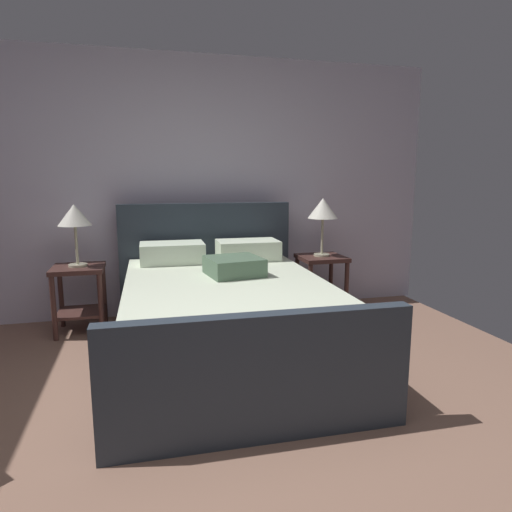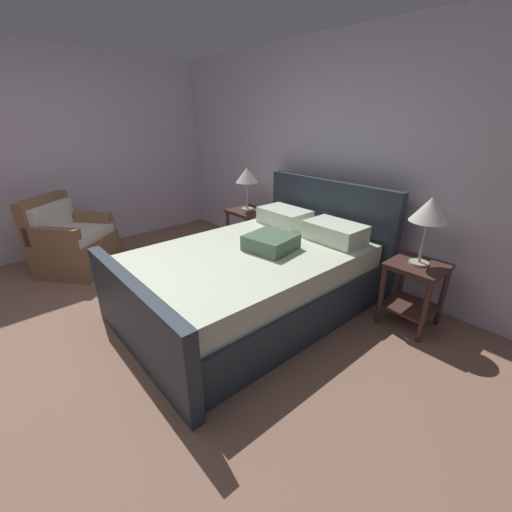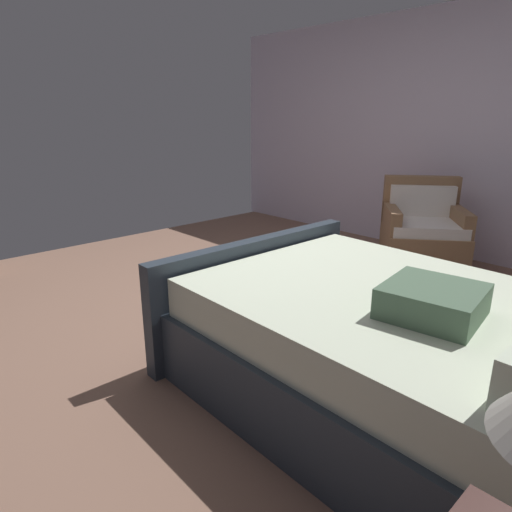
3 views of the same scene
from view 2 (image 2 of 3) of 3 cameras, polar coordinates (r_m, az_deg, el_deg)
The scene contains 8 objects.
ground_plane at distance 3.00m, azimuth -26.69°, elevation -16.24°, with size 5.25×5.54×0.02m, color #886452.
wall_back at distance 4.04m, azimuth 12.02°, elevation 15.64°, with size 5.37×0.12×2.55m, color silver.
bed at distance 3.20m, azimuth -0.07°, elevation -3.38°, with size 1.70×2.37×1.13m.
nightstand_right at distance 3.22m, azimuth 25.55°, elevation -4.42°, with size 0.44×0.44×0.60m.
table_lamp_right at distance 3.00m, azimuth 27.70°, elevation 6.79°, with size 0.29×0.29×0.58m.
nightstand_left at distance 4.51m, azimuth -1.51°, elevation 5.56°, with size 0.44×0.44×0.60m.
table_lamp_left at distance 4.36m, azimuth -1.60°, elevation 13.51°, with size 0.29×0.29×0.55m.
armchair at distance 4.57m, azimuth -29.22°, elevation 1.99°, with size 1.02×1.02×0.90m.
Camera 2 is at (2.37, -0.40, 1.78)m, focal length 23.26 mm.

